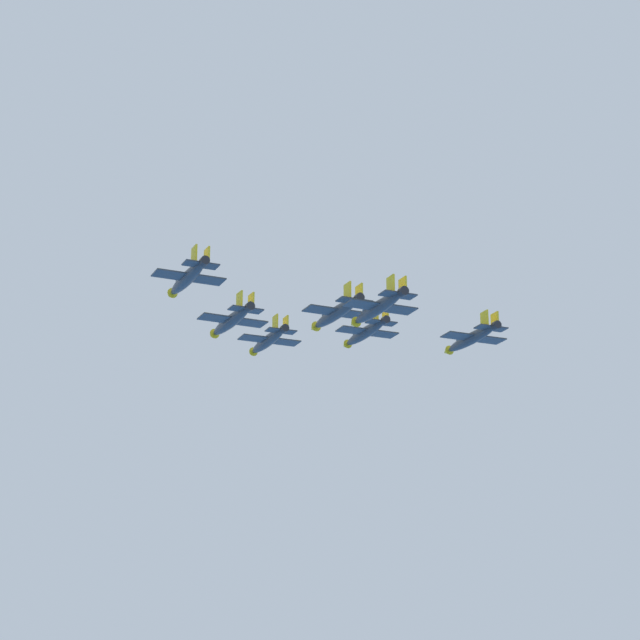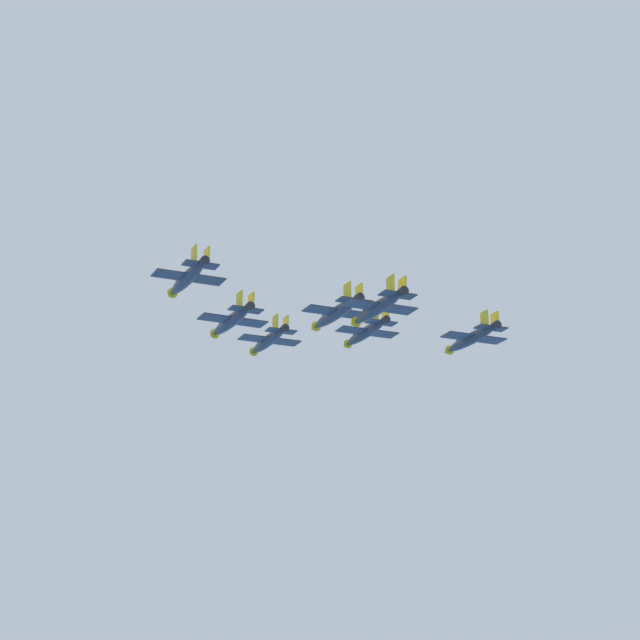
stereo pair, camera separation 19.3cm
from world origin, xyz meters
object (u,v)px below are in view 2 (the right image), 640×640
at_px(jet_slot_rear, 336,313).
at_px(jet_left_wingman, 231,321).
at_px(jet_trailing, 378,307).
at_px(jet_right_outer, 471,338).
at_px(jet_right_wingman, 365,332).
at_px(jet_left_outer, 187,278).
at_px(jet_lead, 268,340).

bearing_deg(jet_slot_rear, jet_left_wingman, 40.10).
xyz_separation_m(jet_slot_rear, jet_trailing, (3.81, 12.22, -3.10)).
xyz_separation_m(jet_right_outer, jet_slot_rear, (20.78, -6.48, 0.98)).
xyz_separation_m(jet_right_wingman, jet_left_outer, (34.98, 2.50, -0.19)).
bearing_deg(jet_lead, jet_slot_rear, -178.92).
distance_m(jet_right_outer, jet_trailing, 25.34).
relative_size(jet_lead, jet_left_outer, 1.01).
height_order(jet_right_wingman, jet_left_outer, jet_right_wingman).
relative_size(jet_right_outer, jet_slot_rear, 0.96).
bearing_deg(jet_right_outer, jet_trailing, 121.57).
distance_m(jet_left_wingman, jet_left_outer, 16.82).
relative_size(jet_left_wingman, jet_right_wingman, 1.06).
relative_size(jet_lead, jet_slot_rear, 0.99).
distance_m(jet_lead, jet_right_wingman, 16.83).
distance_m(jet_left_outer, jet_trailing, 25.75).
bearing_deg(jet_lead, jet_right_outer, -138.56).
xyz_separation_m(jet_lead, jet_slot_rear, (7.62, 24.45, -3.04)).
relative_size(jet_right_wingman, jet_right_outer, 0.99).
relative_size(jet_lead, jet_left_wingman, 0.97).
bearing_deg(jet_right_wingman, jet_right_outer, -138.64).
height_order(jet_lead, jet_left_outer, jet_lead).
bearing_deg(jet_left_wingman, jet_left_outer, 138.83).
height_order(jet_left_wingman, jet_left_outer, jet_left_outer).
relative_size(jet_left_wingman, jet_right_outer, 1.05).
xyz_separation_m(jet_right_wingman, jet_right_outer, (-6.58, 15.46, -3.13)).
bearing_deg(jet_left_outer, jet_right_outer, -89.72).
xyz_separation_m(jet_left_wingman, jet_slot_rear, (-6.58, 15.46, -1.15)).
xyz_separation_m(jet_left_outer, jet_slot_rear, (-20.78, 6.48, -1.95)).
distance_m(jet_left_wingman, jet_trailing, 28.15).
xyz_separation_m(jet_left_wingman, jet_right_outer, (-27.36, 21.94, -2.13)).
bearing_deg(jet_right_wingman, jet_lead, 41.36).
bearing_deg(jet_trailing, jet_lead, 0.47).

